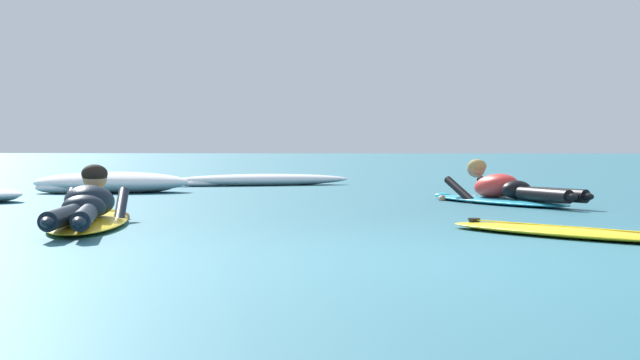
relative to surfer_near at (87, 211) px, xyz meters
The scene contains 6 objects.
ground_plane 8.40m from the surfer_near, 71.67° to the left, with size 120.00×120.00×0.00m, color #2D6B7A.
surfer_near is the anchor object (origin of this frame).
surfer_far 5.00m from the surfer_near, 44.64° to the left, with size 1.73×2.46×0.54m.
drifting_surfboard 3.71m from the surfer_near, ahead, with size 1.90×1.84×0.16m.
whitewater_mid_right 8.32m from the surfer_near, 89.20° to the left, with size 2.91×1.64×0.19m.
whitewater_back 5.89m from the surfer_near, 105.12° to the left, with size 2.26×1.47×0.29m.
Camera 1 is at (-0.03, -5.87, 0.66)m, focal length 57.45 mm.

